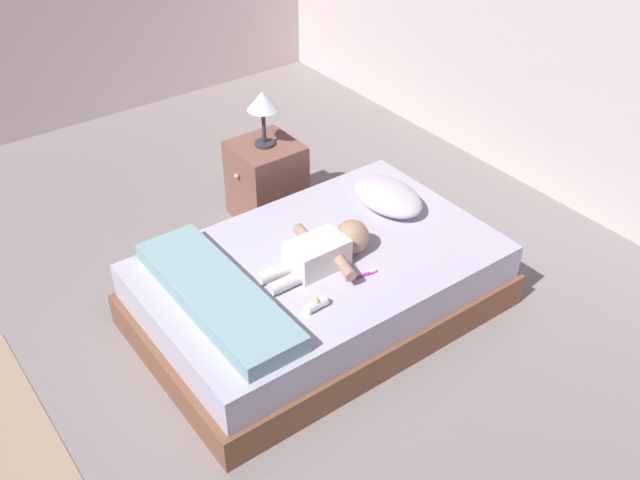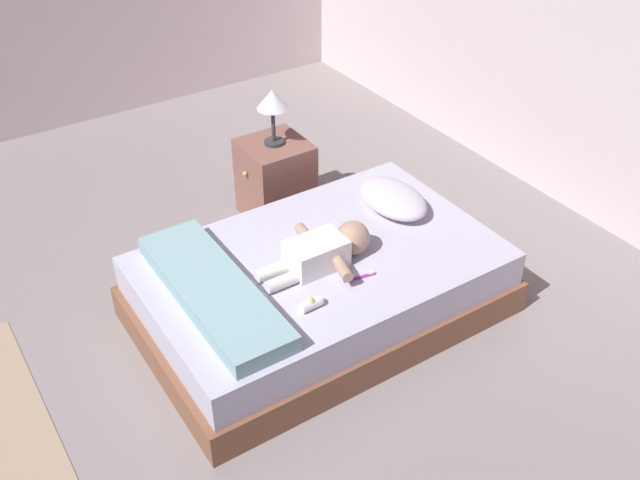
% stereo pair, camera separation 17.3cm
% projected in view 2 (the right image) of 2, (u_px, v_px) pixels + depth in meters
% --- Properties ---
extents(ground_plane, '(8.00, 8.00, 0.00)m').
position_uv_depth(ground_plane, '(143.00, 393.00, 3.45)').
color(ground_plane, gray).
extents(bed, '(1.18, 1.86, 0.38)m').
position_uv_depth(bed, '(320.00, 286.00, 3.80)').
color(bed, brown).
rests_on(bed, ground_plane).
extents(pillow, '(0.46, 0.30, 0.13)m').
position_uv_depth(pillow, '(393.00, 198.00, 4.00)').
color(pillow, silver).
rests_on(pillow, bed).
extents(baby, '(0.49, 0.62, 0.18)m').
position_uv_depth(baby, '(326.00, 250.00, 3.60)').
color(baby, white).
rests_on(baby, bed).
extents(toothbrush, '(0.04, 0.16, 0.02)m').
position_uv_depth(toothbrush, '(360.00, 277.00, 3.54)').
color(toothbrush, purple).
rests_on(toothbrush, bed).
extents(nightstand, '(0.39, 0.42, 0.51)m').
position_uv_depth(nightstand, '(276.00, 180.00, 4.53)').
color(nightstand, '#855549').
rests_on(nightstand, ground_plane).
extents(lamp, '(0.19, 0.19, 0.35)m').
position_uv_depth(lamp, '(272.00, 103.00, 4.22)').
color(lamp, '#333338').
rests_on(lamp, nightstand).
extents(blanket, '(1.06, 0.32, 0.09)m').
position_uv_depth(blanket, '(213.00, 291.00, 3.40)').
color(blanket, '#81A9B0').
rests_on(blanket, bed).
extents(baby_bottle, '(0.05, 0.11, 0.07)m').
position_uv_depth(baby_bottle, '(311.00, 304.00, 3.34)').
color(baby_bottle, white).
rests_on(baby_bottle, bed).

